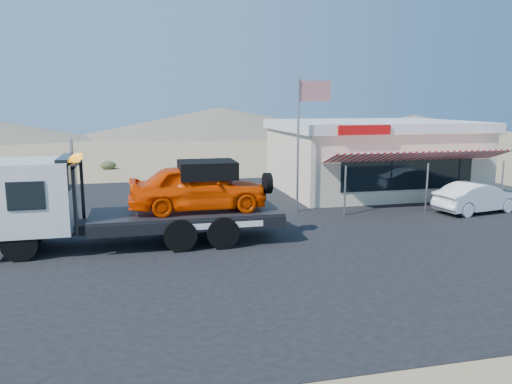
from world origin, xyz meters
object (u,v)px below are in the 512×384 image
(tow_truck, at_px, (135,197))
(jerky_store, at_px, (371,155))
(flagpole, at_px, (303,129))
(white_sedan, at_px, (478,197))

(tow_truck, relative_size, jerky_store, 0.91)
(tow_truck, bearing_deg, flagpole, 26.89)
(jerky_store, relative_size, flagpole, 1.73)
(jerky_store, bearing_deg, white_sedan, -71.85)
(jerky_store, height_order, flagpole, flagpole)
(white_sedan, distance_m, flagpole, 8.51)
(white_sedan, xyz_separation_m, jerky_store, (-2.12, 6.47, 1.29))
(white_sedan, xyz_separation_m, flagpole, (-7.69, 1.99, 3.06))
(tow_truck, relative_size, flagpole, 1.59)
(flagpole, bearing_deg, white_sedan, -14.54)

